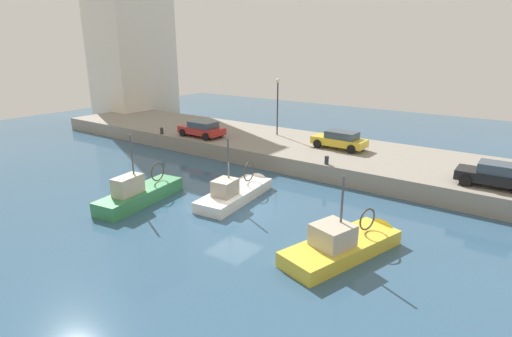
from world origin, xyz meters
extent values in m
plane|color=#335675|center=(0.00, 0.00, 0.00)|extent=(80.00, 80.00, 0.00)
cube|color=gray|center=(11.50, 0.00, 0.60)|extent=(9.00, 56.00, 1.20)
cube|color=gold|center=(-1.16, -7.01, 0.00)|extent=(6.16, 3.59, 1.32)
cone|color=gold|center=(1.97, -7.95, 0.00)|extent=(1.38, 1.98, 1.80)
cube|color=#896B4C|center=(-1.16, -7.01, 0.60)|extent=(5.89, 3.37, 0.08)
cube|color=#B7AD99|center=(-1.77, -6.83, 1.12)|extent=(1.89, 1.83, 0.97)
cylinder|color=#4C4C51|center=(-1.33, -6.96, 2.12)|extent=(0.10, 0.10, 3.06)
torus|color=#3F3833|center=(0.40, -7.48, 1.24)|extent=(1.04, 0.38, 1.06)
sphere|color=white|center=(-2.52, -5.46, 0.20)|extent=(0.32, 0.32, 0.32)
cube|color=white|center=(1.23, 0.83, 0.00)|extent=(5.95, 2.52, 1.24)
cone|color=white|center=(4.45, 1.19, 0.00)|extent=(1.08, 1.80, 1.71)
cube|color=#B2A893|center=(1.23, 0.83, 0.56)|extent=(5.70, 2.34, 0.08)
cube|color=gray|center=(0.19, 0.72, 1.07)|extent=(1.44, 1.25, 0.94)
cylinder|color=#4C4C51|center=(0.59, 0.76, 2.20)|extent=(0.10, 0.10, 3.28)
torus|color=#3F3833|center=(2.84, 1.01, 1.29)|extent=(1.25, 0.22, 1.25)
sphere|color=white|center=(-0.61, 1.68, 0.19)|extent=(0.32, 0.32, 0.32)
cube|color=#388951|center=(-2.32, 5.01, 0.00)|extent=(5.88, 2.44, 1.59)
cone|color=#388951|center=(0.84, 5.46, 0.00)|extent=(1.10, 1.60, 1.48)
cube|color=#896B4C|center=(-2.32, 5.01, 0.72)|extent=(5.63, 2.28, 0.08)
cube|color=#B7AD99|center=(-3.18, 4.88, 1.30)|extent=(1.82, 1.15, 1.08)
cylinder|color=#4C4C51|center=(-2.68, 4.96, 2.41)|extent=(0.10, 0.10, 3.38)
torus|color=#3F3833|center=(-0.74, 5.24, 1.41)|extent=(1.15, 0.24, 1.15)
sphere|color=white|center=(-4.15, 5.66, 0.24)|extent=(0.32, 0.32, 0.32)
cube|color=red|center=(8.64, 10.42, 1.75)|extent=(1.87, 4.01, 0.55)
cube|color=#384756|center=(8.64, 10.22, 2.27)|extent=(1.64, 2.25, 0.50)
cylinder|color=black|center=(7.72, 11.79, 1.52)|extent=(0.22, 0.64, 0.64)
cylinder|color=black|center=(9.57, 11.77, 1.52)|extent=(0.22, 0.64, 0.64)
cylinder|color=black|center=(7.71, 9.07, 1.52)|extent=(0.22, 0.64, 0.64)
cylinder|color=black|center=(9.55, 9.05, 1.52)|extent=(0.22, 0.64, 0.64)
cube|color=black|center=(8.83, -11.54, 1.74)|extent=(1.69, 4.01, 0.55)
cube|color=#384756|center=(8.83, -11.74, 2.29)|extent=(1.47, 2.25, 0.54)
cylinder|color=black|center=(7.99, -10.19, 1.52)|extent=(0.23, 0.64, 0.64)
cylinder|color=black|center=(9.63, -10.17, 1.52)|extent=(0.23, 0.64, 0.64)
cube|color=gold|center=(11.69, -0.86, 1.75)|extent=(1.73, 4.12, 0.56)
cube|color=#384756|center=(11.68, -1.07, 2.29)|extent=(1.49, 2.32, 0.52)
cylinder|color=black|center=(10.91, 0.54, 1.52)|extent=(0.24, 0.65, 0.64)
cylinder|color=black|center=(12.53, 0.50, 1.52)|extent=(0.24, 0.65, 0.64)
cylinder|color=black|center=(10.84, -2.22, 1.52)|extent=(0.24, 0.65, 0.64)
cylinder|color=black|center=(12.46, -2.27, 1.52)|extent=(0.24, 0.65, 0.64)
cylinder|color=#2D2D33|center=(7.35, -2.00, 1.48)|extent=(0.28, 0.28, 0.55)
cylinder|color=#2D2D33|center=(7.35, 14.00, 1.48)|extent=(0.28, 0.28, 0.55)
cylinder|color=#38383D|center=(13.00, 5.56, 3.45)|extent=(0.12, 0.12, 4.50)
sphere|color=#F2EACC|center=(13.00, 5.56, 5.85)|extent=(0.36, 0.36, 0.36)
cube|color=silver|center=(16.22, 28.62, 11.50)|extent=(8.42, 6.47, 22.99)
camera|label=1|loc=(-16.10, -13.22, 8.82)|focal=28.38mm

